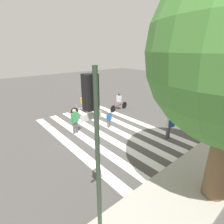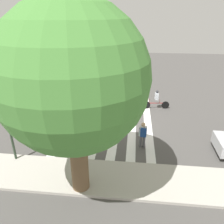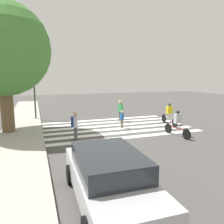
# 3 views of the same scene
# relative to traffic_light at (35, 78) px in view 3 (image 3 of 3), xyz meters

# --- Properties ---
(ground_plane) EXTENTS (60.00, 60.00, 0.00)m
(ground_plane) POSITION_rel_traffic_light_xyz_m (-4.47, -5.23, -3.44)
(ground_plane) COLOR #4C4947
(sidewalk_curb) EXTENTS (36.00, 2.50, 0.14)m
(sidewalk_curb) POSITION_rel_traffic_light_xyz_m (-4.47, 1.02, -3.37)
(sidewalk_curb) COLOR #ADA89E
(sidewalk_curb) RESTS_ON ground_plane
(crosswalk_stripes) EXTENTS (6.06, 10.00, 0.01)m
(crosswalk_stripes) POSITION_rel_traffic_light_xyz_m (-4.47, -5.23, -3.43)
(crosswalk_stripes) COLOR white
(crosswalk_stripes) RESTS_ON ground_plane
(traffic_light) EXTENTS (0.60, 0.50, 4.92)m
(traffic_light) POSITION_rel_traffic_light_xyz_m (0.00, 0.00, 0.00)
(traffic_light) COLOR #283828
(traffic_light) RESTS_ON ground_plane
(street_tree) EXTENTS (5.59, 5.59, 7.95)m
(street_tree) POSITION_rel_traffic_light_xyz_m (-3.97, 1.77, 1.68)
(street_tree) COLOR brown
(street_tree) RESTS_ON ground_plane
(pedestrian_child_with_backpack) EXTENTS (0.47, 0.41, 1.63)m
(pedestrian_child_with_backpack) POSITION_rel_traffic_light_xyz_m (-6.77, -1.89, -2.48)
(pedestrian_child_with_backpack) COLOR #4C4C51
(pedestrian_child_with_backpack) RESTS_ON ground_plane
(pedestrian_adult_blue_shirt) EXTENTS (0.36, 0.18, 1.24)m
(pedestrian_adult_blue_shirt) POSITION_rel_traffic_light_xyz_m (-4.95, -5.47, -2.74)
(pedestrian_adult_blue_shirt) COLOR #6B6051
(pedestrian_adult_blue_shirt) RESTS_ON ground_plane
(pedestrian_adult_yellow_jacket) EXTENTS (0.50, 0.30, 1.68)m
(pedestrian_adult_yellow_jacket) POSITION_rel_traffic_light_xyz_m (-2.73, -6.23, -2.49)
(pedestrian_adult_yellow_jacket) COLOR #4C4C51
(pedestrian_adult_yellow_jacket) RESTS_ON ground_plane
(cyclist_mid_street) EXTENTS (2.18, 0.42, 1.58)m
(cyclist_mid_street) POSITION_rel_traffic_light_xyz_m (-8.00, -7.78, -2.58)
(cyclist_mid_street) COLOR black
(cyclist_mid_street) RESTS_ON ground_plane
(cyclist_far_lane) EXTENTS (2.27, 0.42, 1.61)m
(cyclist_far_lane) POSITION_rel_traffic_light_xyz_m (-5.13, -9.17, -2.57)
(cyclist_far_lane) COLOR black
(cyclist_far_lane) RESTS_ON ground_plane
(car_parked_far_curb) EXTENTS (4.67, 2.10, 1.49)m
(car_parked_far_curb) POSITION_rel_traffic_light_xyz_m (-13.17, -1.71, -2.68)
(car_parked_far_curb) COLOR #B7B7BC
(car_parked_far_curb) RESTS_ON ground_plane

